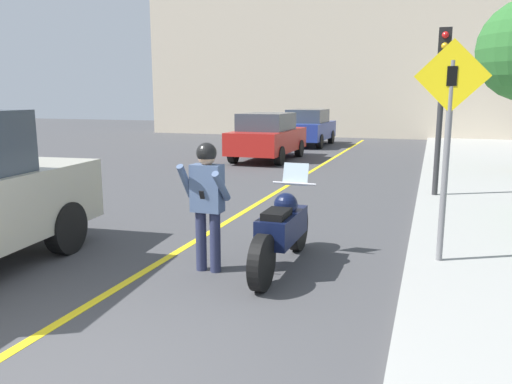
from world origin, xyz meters
TOP-DOWN VIEW (x-y plane):
  - road_center_line at (-0.60, 6.00)m, footprint 0.12×36.00m
  - building_backdrop at (0.00, 26.00)m, footprint 28.00×1.20m
  - motorcycle at (1.05, 3.40)m, footprint 0.62×2.35m
  - person_biker at (0.17, 2.96)m, footprint 0.59×0.46m
  - crossing_sign at (3.02, 4.06)m, footprint 0.91×0.08m
  - traffic_light at (2.96, 8.81)m, footprint 0.26×0.30m
  - parked_car_red at (-2.75, 14.36)m, footprint 1.88×4.20m
  - parked_car_blue at (-2.65, 20.16)m, footprint 1.88×4.20m

SIDE VIEW (x-z plane):
  - road_center_line at x=-0.60m, z-range 0.00..0.01m
  - motorcycle at x=1.05m, z-range -0.14..1.18m
  - parked_car_red at x=-2.75m, z-range 0.02..1.70m
  - parked_car_blue at x=-2.65m, z-range 0.02..1.70m
  - person_biker at x=0.17m, z-range 0.18..1.87m
  - crossing_sign at x=3.02m, z-range 0.40..3.23m
  - traffic_light at x=2.96m, z-range 0.81..4.36m
  - building_backdrop at x=0.00m, z-range 0.00..9.89m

